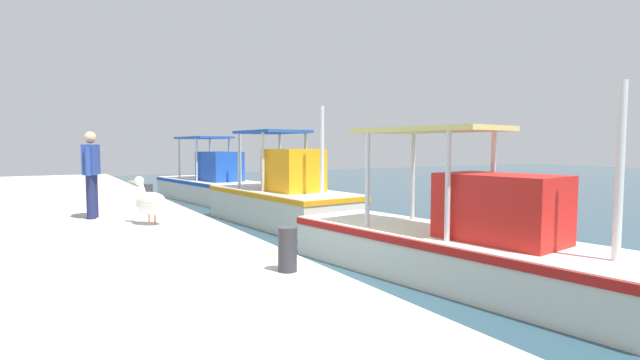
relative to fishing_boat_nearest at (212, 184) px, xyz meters
The scene contains 7 objects.
fishing_boat_nearest is the anchor object (origin of this frame).
fishing_boat_second 6.35m from the fishing_boat_nearest, ahead, with size 5.39×2.44×3.10m.
fishing_boat_third 12.82m from the fishing_boat_nearest, ahead, with size 6.38×2.62×2.93m.
pelican 10.51m from the fishing_boat_nearest, 23.17° to the right, with size 0.94×0.63×0.82m.
fisherman_standing 9.74m from the fishing_boat_nearest, 30.50° to the right, with size 0.58×0.35×1.61m.
mooring_bollard_nearest 6.83m from the fishing_boat_nearest, 30.50° to the right, with size 0.23×0.23×0.41m, color #333338.
mooring_bollard_second 14.01m from the fishing_boat_nearest, 14.32° to the right, with size 0.21×0.21×0.48m, color #333338.
Camera 1 is at (6.89, -2.70, 2.15)m, focal length 26.81 mm.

